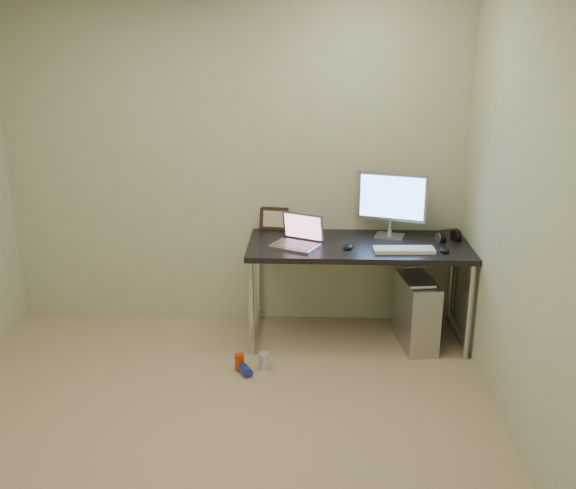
# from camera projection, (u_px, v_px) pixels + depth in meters

# --- Properties ---
(floor) EXTENTS (3.50, 3.50, 0.00)m
(floor) POSITION_uv_depth(u_px,v_px,m) (202.00, 446.00, 3.59)
(floor) COLOR tan
(floor) RESTS_ON ground
(wall_back) EXTENTS (3.50, 0.02, 2.50)m
(wall_back) POSITION_uv_depth(u_px,v_px,m) (233.00, 165.00, 4.86)
(wall_back) COLOR beige
(wall_back) RESTS_ON ground
(wall_right) EXTENTS (0.02, 3.50, 2.50)m
(wall_right) POSITION_uv_depth(u_px,v_px,m) (546.00, 237.00, 3.14)
(wall_right) COLOR beige
(wall_right) RESTS_ON ground
(desk) EXTENTS (1.60, 0.70, 0.75)m
(desk) POSITION_uv_depth(u_px,v_px,m) (358.00, 254.00, 4.68)
(desk) COLOR black
(desk) RESTS_ON ground
(tower_computer) EXTENTS (0.28, 0.52, 0.55)m
(tower_computer) POSITION_uv_depth(u_px,v_px,m) (416.00, 312.00, 4.70)
(tower_computer) COLOR #AFAFB4
(tower_computer) RESTS_ON ground
(cable_a) EXTENTS (0.01, 0.16, 0.69)m
(cable_a) POSITION_uv_depth(u_px,v_px,m) (403.00, 274.00, 5.03)
(cable_a) COLOR black
(cable_a) RESTS_ON ground
(cable_b) EXTENTS (0.02, 0.11, 0.71)m
(cable_b) POSITION_uv_depth(u_px,v_px,m) (415.00, 278.00, 5.02)
(cable_b) COLOR black
(cable_b) RESTS_ON ground
(can_red) EXTENTS (0.08, 0.08, 0.12)m
(can_red) POSITION_uv_depth(u_px,v_px,m) (239.00, 362.00, 4.38)
(can_red) COLOR #C0340B
(can_red) RESTS_ON ground
(can_white) EXTENTS (0.07, 0.07, 0.12)m
(can_white) POSITION_uv_depth(u_px,v_px,m) (264.00, 361.00, 4.39)
(can_white) COLOR silver
(can_white) RESTS_ON ground
(can_blue) EXTENTS (0.12, 0.14, 0.07)m
(can_blue) POSITION_uv_depth(u_px,v_px,m) (245.00, 370.00, 4.33)
(can_blue) COLOR #1F2E9D
(can_blue) RESTS_ON ground
(laptop) EXTENTS (0.40, 0.37, 0.22)m
(laptop) POSITION_uv_depth(u_px,v_px,m) (298.00, 238.00, 4.60)
(laptop) COLOR silver
(laptop) RESTS_ON desk
(monitor) EXTENTS (0.50, 0.21, 0.49)m
(monitor) POSITION_uv_depth(u_px,v_px,m) (391.00, 200.00, 4.72)
(monitor) COLOR silver
(monitor) RESTS_ON desk
(keyboard) EXTENTS (0.43, 0.16, 0.03)m
(keyboard) POSITION_uv_depth(u_px,v_px,m) (404.00, 250.00, 4.47)
(keyboard) COLOR white
(keyboard) RESTS_ON desk
(mouse_right) EXTENTS (0.08, 0.11, 0.04)m
(mouse_right) POSITION_uv_depth(u_px,v_px,m) (444.00, 249.00, 4.47)
(mouse_right) COLOR black
(mouse_right) RESTS_ON desk
(mouse_left) EXTENTS (0.09, 0.12, 0.04)m
(mouse_left) POSITION_uv_depth(u_px,v_px,m) (348.00, 246.00, 4.54)
(mouse_left) COLOR black
(mouse_left) RESTS_ON desk
(headphones) EXTENTS (0.19, 0.11, 0.11)m
(headphones) POSITION_uv_depth(u_px,v_px,m) (448.00, 237.00, 4.70)
(headphones) COLOR black
(headphones) RESTS_ON desk
(picture_frame) EXTENTS (0.23, 0.10, 0.18)m
(picture_frame) POSITION_uv_depth(u_px,v_px,m) (274.00, 219.00, 4.96)
(picture_frame) COLOR black
(picture_frame) RESTS_ON desk
(webcam) EXTENTS (0.04, 0.03, 0.12)m
(webcam) POSITION_uv_depth(u_px,v_px,m) (308.00, 220.00, 4.93)
(webcam) COLOR silver
(webcam) RESTS_ON desk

